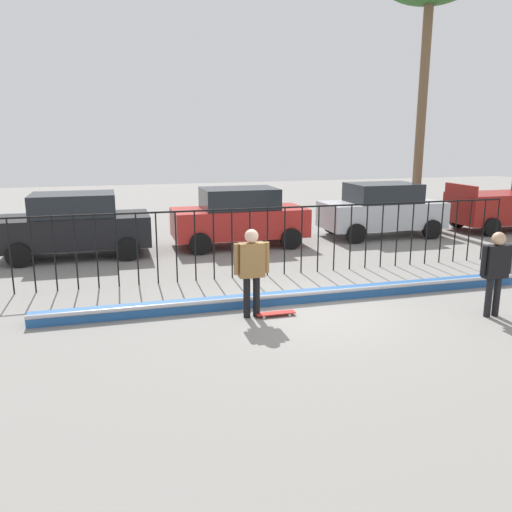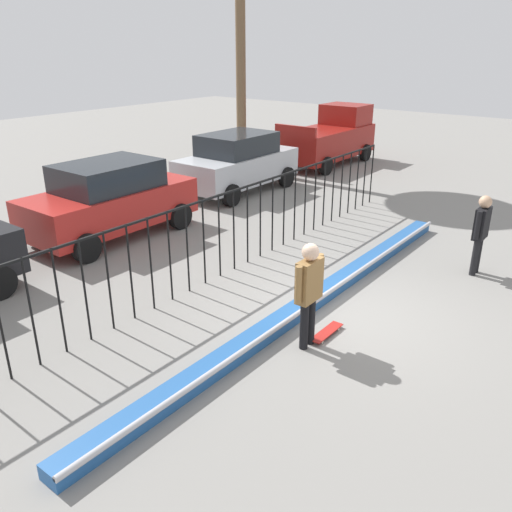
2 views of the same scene
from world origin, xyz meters
name	(u,v)px [view 1 (image 1 of 2)]	position (x,y,z in m)	size (l,w,h in m)	color
ground_plane	(308,311)	(0.00, 0.00, 0.00)	(60.00, 60.00, 0.00)	gray
bowl_coping_ledge	(298,296)	(0.00, 0.64, 0.12)	(11.00, 0.40, 0.27)	#235699
perimeter_fence	(267,234)	(0.00, 2.93, 1.10)	(14.04, 0.04, 1.78)	black
skateboarder	(252,265)	(-1.23, -0.02, 1.07)	(0.72, 0.27, 1.78)	black
skateboard	(276,313)	(-0.75, -0.11, 0.06)	(0.80, 0.20, 0.07)	#A51E19
camera_operator	(496,266)	(3.42, -1.29, 1.03)	(0.70, 0.26, 1.72)	black
parked_car_black	(75,225)	(-4.87, 6.54, 0.97)	(4.30, 2.12, 1.90)	black
parked_car_red	(239,217)	(0.20, 6.74, 0.97)	(4.30, 2.12, 1.90)	#B2231E
parked_car_silver	(382,209)	(5.52, 7.00, 0.97)	(4.30, 2.12, 1.90)	#B7BABF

